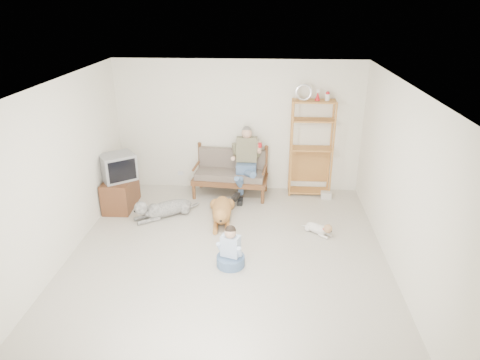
# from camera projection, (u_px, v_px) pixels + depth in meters

# --- Properties ---
(floor) EXTENTS (5.50, 5.50, 0.00)m
(floor) POSITION_uv_depth(u_px,v_px,m) (227.00, 258.00, 6.73)
(floor) COLOR beige
(floor) RESTS_ON ground
(ceiling) EXTENTS (5.50, 5.50, 0.00)m
(ceiling) POSITION_uv_depth(u_px,v_px,m) (225.00, 86.00, 5.67)
(ceiling) COLOR silver
(ceiling) RESTS_ON ground
(wall_back) EXTENTS (5.00, 0.00, 5.00)m
(wall_back) POSITION_uv_depth(u_px,v_px,m) (238.00, 127.00, 8.73)
(wall_back) COLOR silver
(wall_back) RESTS_ON ground
(wall_front) EXTENTS (5.00, 0.00, 5.00)m
(wall_front) POSITION_uv_depth(u_px,v_px,m) (196.00, 303.00, 3.68)
(wall_front) COLOR silver
(wall_front) RESTS_ON ground
(wall_left) EXTENTS (0.00, 5.50, 5.50)m
(wall_left) POSITION_uv_depth(u_px,v_px,m) (59.00, 175.00, 6.35)
(wall_left) COLOR silver
(wall_left) RESTS_ON ground
(wall_right) EXTENTS (0.00, 5.50, 5.50)m
(wall_right) POSITION_uv_depth(u_px,v_px,m) (401.00, 184.00, 6.06)
(wall_right) COLOR silver
(wall_right) RESTS_ON ground
(loveseat) EXTENTS (1.56, 0.83, 0.95)m
(loveseat) POSITION_uv_depth(u_px,v_px,m) (231.00, 172.00, 8.78)
(loveseat) COLOR brown
(loveseat) RESTS_ON ground
(man) EXTENTS (0.55, 0.79, 1.28)m
(man) POSITION_uv_depth(u_px,v_px,m) (245.00, 168.00, 8.51)
(man) COLOR slate
(man) RESTS_ON loveseat
(etagere) EXTENTS (0.87, 0.38, 2.28)m
(etagere) POSITION_uv_depth(u_px,v_px,m) (311.00, 147.00, 8.59)
(etagere) COLOR #BD7C3B
(etagere) RESTS_ON ground
(book_stack) EXTENTS (0.22, 0.16, 0.13)m
(book_stack) POSITION_uv_depth(u_px,v_px,m) (326.00, 195.00, 8.73)
(book_stack) COLOR silver
(book_stack) RESTS_ON ground
(tv_stand) EXTENTS (0.51, 0.90, 0.60)m
(tv_stand) POSITION_uv_depth(u_px,v_px,m) (120.00, 193.00, 8.28)
(tv_stand) COLOR brown
(tv_stand) RESTS_ON ground
(crt_tv) EXTENTS (0.77, 0.74, 0.50)m
(crt_tv) POSITION_uv_depth(u_px,v_px,m) (118.00, 167.00, 8.02)
(crt_tv) COLOR gray
(crt_tv) RESTS_ON tv_stand
(wall_outlet) EXTENTS (0.12, 0.02, 0.08)m
(wall_outlet) POSITION_uv_depth(u_px,v_px,m) (181.00, 173.00, 9.20)
(wall_outlet) COLOR silver
(wall_outlet) RESTS_ON ground
(golden_retriever) EXTENTS (0.43, 1.43, 0.43)m
(golden_retriever) POSITION_uv_depth(u_px,v_px,m) (222.00, 211.00, 7.82)
(golden_retriever) COLOR #A8743A
(golden_retriever) RESTS_ON ground
(shaggy_dog) EXTENTS (1.14, 0.88, 0.41)m
(shaggy_dog) POSITION_uv_depth(u_px,v_px,m) (162.00, 209.00, 7.94)
(shaggy_dog) COLOR beige
(shaggy_dog) RESTS_ON ground
(terrier) EXTENTS (0.52, 0.48, 0.24)m
(terrier) POSITION_uv_depth(u_px,v_px,m) (320.00, 229.00, 7.38)
(terrier) COLOR white
(terrier) RESTS_ON ground
(child) EXTENTS (0.43, 0.43, 0.68)m
(child) POSITION_uv_depth(u_px,v_px,m) (231.00, 251.00, 6.47)
(child) COLOR slate
(child) RESTS_ON ground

